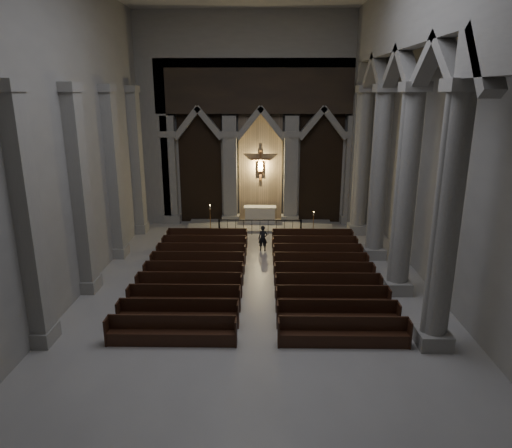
# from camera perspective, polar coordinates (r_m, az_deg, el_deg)

# --- Properties ---
(room) EXTENTS (24.00, 24.10, 12.00)m
(room) POSITION_cam_1_polar(r_m,az_deg,el_deg) (15.32, 0.31, 15.90)
(room) COLOR #A29F9A
(room) RESTS_ON ground
(sanctuary_wall) EXTENTS (14.00, 0.77, 12.00)m
(sanctuary_wall) POSITION_cam_1_polar(r_m,az_deg,el_deg) (26.88, 0.58, 13.87)
(sanctuary_wall) COLOR gray
(sanctuary_wall) RESTS_ON ground
(right_arcade) EXTENTS (1.00, 24.00, 12.00)m
(right_arcade) POSITION_cam_1_polar(r_m,az_deg,el_deg) (17.49, 19.44, 15.79)
(right_arcade) COLOR gray
(right_arcade) RESTS_ON ground
(left_pilasters) EXTENTS (0.60, 13.00, 8.03)m
(left_pilasters) POSITION_cam_1_polar(r_m,az_deg,el_deg) (20.40, -18.98, 4.64)
(left_pilasters) COLOR gray
(left_pilasters) RESTS_ON ground
(sanctuary_step) EXTENTS (8.50, 2.60, 0.15)m
(sanctuary_step) POSITION_cam_1_polar(r_m,az_deg,el_deg) (27.01, 0.53, -0.22)
(sanctuary_step) COLOR gray
(sanctuary_step) RESTS_ON ground
(altar) EXTENTS (1.92, 0.77, 0.98)m
(altar) POSITION_cam_1_polar(r_m,az_deg,el_deg) (27.35, 0.51, 1.22)
(altar) COLOR beige
(altar) RESTS_ON sanctuary_step
(altar_rail) EXTENTS (4.63, 0.09, 0.91)m
(altar_rail) POSITION_cam_1_polar(r_m,az_deg,el_deg) (25.32, 0.50, -0.08)
(altar_rail) COLOR black
(altar_rail) RESTS_ON ground
(candle_stand_left) EXTENTS (0.26, 0.26, 1.55)m
(candle_stand_left) POSITION_cam_1_polar(r_m,az_deg,el_deg) (26.28, -5.72, 0.03)
(candle_stand_left) COLOR #B27336
(candle_stand_left) RESTS_ON ground
(candle_stand_right) EXTENTS (0.22, 0.22, 1.33)m
(candle_stand_right) POSITION_cam_1_polar(r_m,az_deg,el_deg) (25.68, 7.16, -0.54)
(candle_stand_right) COLOR #B27336
(candle_stand_right) RESTS_ON ground
(pews) EXTENTS (9.53, 10.01, 0.92)m
(pews) POSITION_cam_1_polar(r_m,az_deg,el_deg) (19.05, 0.35, -6.61)
(pews) COLOR black
(pews) RESTS_ON ground
(worshipper) EXTENTS (0.51, 0.38, 1.29)m
(worshipper) POSITION_cam_1_polar(r_m,az_deg,el_deg) (22.82, 0.88, -1.81)
(worshipper) COLOR black
(worshipper) RESTS_ON ground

